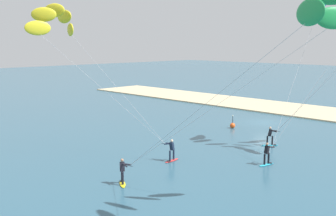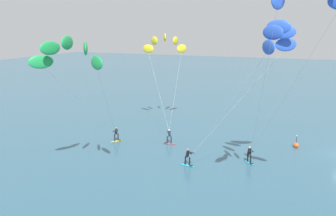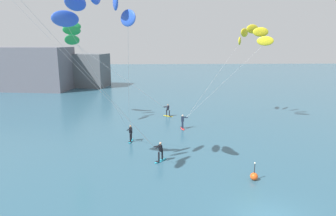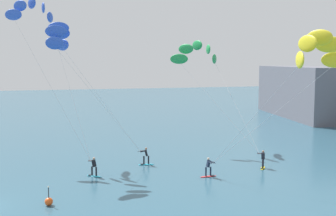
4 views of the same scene
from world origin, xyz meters
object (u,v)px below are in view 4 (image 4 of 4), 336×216
kitesurfer_mid_water (34,16)px  kitesurfer_downwind (313,55)px  marker_buoy (49,201)px  kitesurfer_nearshore (62,41)px  kitesurfer_far_out (199,55)px

kitesurfer_mid_water → kitesurfer_downwind: size_ratio=1.36×
kitesurfer_mid_water → marker_buoy: 21.60m
kitesurfer_downwind → kitesurfer_nearshore: bearing=-134.5°
kitesurfer_nearshore → marker_buoy: 15.90m
kitesurfer_nearshore → kitesurfer_mid_water: 6.48m
kitesurfer_nearshore → marker_buoy: size_ratio=9.70×
kitesurfer_nearshore → kitesurfer_mid_water: bearing=-155.0°
kitesurfer_mid_water → kitesurfer_far_out: bearing=90.4°
kitesurfer_mid_water → marker_buoy: size_ratio=11.74×
kitesurfer_nearshore → kitesurfer_far_out: bearing=109.8°
kitesurfer_downwind → kitesurfer_mid_water: bearing=-138.7°
kitesurfer_mid_water → marker_buoy: kitesurfer_mid_water is taller
kitesurfer_mid_water → kitesurfer_downwind: bearing=41.3°
kitesurfer_downwind → marker_buoy: bearing=-104.5°
kitesurfer_far_out → marker_buoy: size_ratio=9.81×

